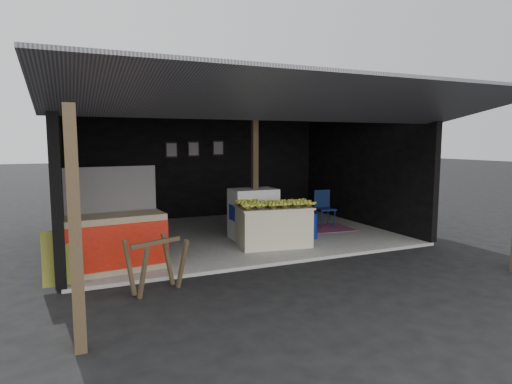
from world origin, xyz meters
name	(u,v)px	position (x,y,z in m)	size (l,w,h in m)	color
ground	(283,265)	(0.00, 0.00, 0.00)	(80.00, 80.00, 0.00)	black
concrete_slab	(232,235)	(0.00, 2.50, 0.03)	(7.00, 5.00, 0.06)	gray
shophouse	(227,143)	(0.00, 2.82, 2.10)	(7.40, 7.29, 3.02)	black
banana_table	(273,226)	(0.36, 1.12, 0.46)	(1.55, 1.08, 0.79)	beige
banana_pile	(273,202)	(0.36, 1.12, 0.93)	(1.33, 0.80, 0.16)	gold
white_crate	(253,214)	(0.26, 1.89, 0.59)	(0.96, 0.66, 1.07)	white
neighbor_stall	(113,239)	(-2.72, 0.72, 0.56)	(1.67, 0.89, 1.66)	#998466
green_signboard	(62,258)	(-3.48, 0.25, 0.46)	(0.53, 0.04, 0.79)	black
sawhorse	(156,260)	(-2.26, -0.48, 0.48)	(0.87, 0.86, 0.76)	#4B3B25
water_barrel	(309,226)	(1.35, 1.40, 0.32)	(0.35, 0.35, 0.52)	navy
plastic_chair	(324,205)	(2.34, 2.38, 0.58)	(0.46, 0.46, 0.89)	#0B183E
magenta_rug	(319,228)	(2.10, 2.16, 0.07)	(1.50, 1.00, 0.01)	#7C1B4F
picture_frames	(195,149)	(-0.17, 4.89, 1.93)	(1.62, 0.04, 0.46)	black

